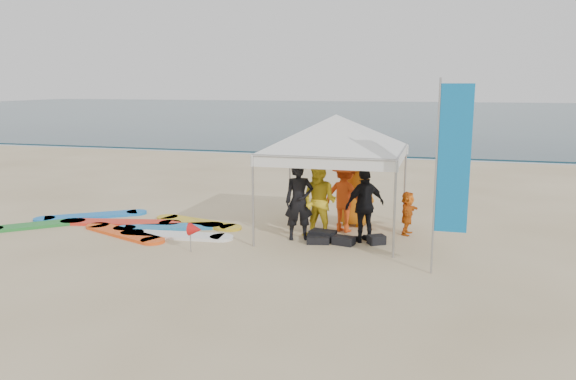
{
  "coord_description": "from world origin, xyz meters",
  "views": [
    {
      "loc": [
        4.05,
        -8.97,
        3.48
      ],
      "look_at": [
        0.85,
        2.6,
        1.2
      ],
      "focal_mm": 35.0,
      "sensor_mm": 36.0,
      "label": 1
    }
  ],
  "objects_px": {
    "person_seated": "(407,213)",
    "canopy_tent": "(336,115)",
    "person_yellow": "(319,201)",
    "surfboard_spread": "(131,226)",
    "person_orange_b": "(354,188)",
    "marker_pennant": "(195,230)",
    "person_black_b": "(365,205)",
    "feather_flag": "(452,162)",
    "person_black_a": "(299,201)",
    "person_orange_a": "(345,196)"
  },
  "relations": [
    {
      "from": "person_black_b",
      "to": "marker_pennant",
      "type": "distance_m",
      "value": 3.74
    },
    {
      "from": "person_black_a",
      "to": "feather_flag",
      "type": "bearing_deg",
      "value": -48.29
    },
    {
      "from": "canopy_tent",
      "to": "surfboard_spread",
      "type": "relative_size",
      "value": 0.73
    },
    {
      "from": "person_seated",
      "to": "canopy_tent",
      "type": "height_order",
      "value": "canopy_tent"
    },
    {
      "from": "person_black_a",
      "to": "feather_flag",
      "type": "distance_m",
      "value": 3.8
    },
    {
      "from": "canopy_tent",
      "to": "feather_flag",
      "type": "distance_m",
      "value": 3.48
    },
    {
      "from": "person_orange_b",
      "to": "marker_pennant",
      "type": "distance_m",
      "value": 4.25
    },
    {
      "from": "person_orange_a",
      "to": "person_seated",
      "type": "height_order",
      "value": "person_orange_a"
    },
    {
      "from": "person_black_a",
      "to": "person_orange_a",
      "type": "relative_size",
      "value": 1.03
    },
    {
      "from": "person_yellow",
      "to": "surfboard_spread",
      "type": "height_order",
      "value": "person_yellow"
    },
    {
      "from": "person_seated",
      "to": "feather_flag",
      "type": "xyz_separation_m",
      "value": [
        0.89,
        -2.68,
        1.6
      ]
    },
    {
      "from": "canopy_tent",
      "to": "feather_flag",
      "type": "relative_size",
      "value": 1.18
    },
    {
      "from": "person_black_b",
      "to": "marker_pennant",
      "type": "xyz_separation_m",
      "value": [
        -3.28,
        -1.77,
        -0.34
      ]
    },
    {
      "from": "person_black_a",
      "to": "canopy_tent",
      "type": "height_order",
      "value": "canopy_tent"
    },
    {
      "from": "person_orange_a",
      "to": "canopy_tent",
      "type": "distance_m",
      "value": 1.96
    },
    {
      "from": "person_orange_a",
      "to": "marker_pennant",
      "type": "relative_size",
      "value": 2.69
    },
    {
      "from": "person_orange_a",
      "to": "canopy_tent",
      "type": "xyz_separation_m",
      "value": [
        -0.18,
        -0.3,
        1.93
      ]
    },
    {
      "from": "canopy_tent",
      "to": "surfboard_spread",
      "type": "xyz_separation_m",
      "value": [
        -4.96,
        -0.73,
        -2.75
      ]
    },
    {
      "from": "person_orange_b",
      "to": "marker_pennant",
      "type": "height_order",
      "value": "person_orange_b"
    },
    {
      "from": "person_black_b",
      "to": "marker_pennant",
      "type": "height_order",
      "value": "person_black_b"
    },
    {
      "from": "canopy_tent",
      "to": "surfboard_spread",
      "type": "distance_m",
      "value": 5.72
    },
    {
      "from": "canopy_tent",
      "to": "person_yellow",
      "type": "bearing_deg",
      "value": -116.19
    },
    {
      "from": "canopy_tent",
      "to": "marker_pennant",
      "type": "height_order",
      "value": "canopy_tent"
    },
    {
      "from": "person_seated",
      "to": "feather_flag",
      "type": "distance_m",
      "value": 3.25
    },
    {
      "from": "marker_pennant",
      "to": "person_black_b",
      "type": "bearing_deg",
      "value": 28.4
    },
    {
      "from": "surfboard_spread",
      "to": "person_black_b",
      "type": "bearing_deg",
      "value": 2.55
    },
    {
      "from": "feather_flag",
      "to": "surfboard_spread",
      "type": "xyz_separation_m",
      "value": [
        -7.5,
        1.56,
        -2.08
      ]
    },
    {
      "from": "person_orange_a",
      "to": "person_black_a",
      "type": "bearing_deg",
      "value": 65.93
    },
    {
      "from": "person_orange_b",
      "to": "surfboard_spread",
      "type": "distance_m",
      "value": 5.6
    },
    {
      "from": "person_black_a",
      "to": "person_orange_a",
      "type": "distance_m",
      "value": 1.31
    },
    {
      "from": "person_black_a",
      "to": "feather_flag",
      "type": "relative_size",
      "value": 0.49
    },
    {
      "from": "person_black_a",
      "to": "person_yellow",
      "type": "distance_m",
      "value": 0.46
    },
    {
      "from": "person_yellow",
      "to": "person_seated",
      "type": "bearing_deg",
      "value": 39.62
    },
    {
      "from": "person_orange_a",
      "to": "surfboard_spread",
      "type": "height_order",
      "value": "person_orange_a"
    },
    {
      "from": "person_orange_b",
      "to": "canopy_tent",
      "type": "height_order",
      "value": "canopy_tent"
    },
    {
      "from": "person_orange_a",
      "to": "marker_pennant",
      "type": "bearing_deg",
      "value": 60.88
    },
    {
      "from": "person_seated",
      "to": "person_black_a",
      "type": "bearing_deg",
      "value": 123.59
    },
    {
      "from": "person_black_b",
      "to": "feather_flag",
      "type": "height_order",
      "value": "feather_flag"
    },
    {
      "from": "person_black_b",
      "to": "surfboard_spread",
      "type": "bearing_deg",
      "value": -37.94
    },
    {
      "from": "canopy_tent",
      "to": "marker_pennant",
      "type": "distance_m",
      "value": 4.07
    },
    {
      "from": "person_black_b",
      "to": "person_seated",
      "type": "bearing_deg",
      "value": -175.97
    },
    {
      "from": "marker_pennant",
      "to": "surfboard_spread",
      "type": "xyz_separation_m",
      "value": [
        -2.44,
        1.52,
        -0.46
      ]
    },
    {
      "from": "person_seated",
      "to": "canopy_tent",
      "type": "distance_m",
      "value": 2.83
    },
    {
      "from": "marker_pennant",
      "to": "person_seated",
      "type": "bearing_deg",
      "value": 32.4
    },
    {
      "from": "feather_flag",
      "to": "person_black_a",
      "type": "bearing_deg",
      "value": 153.64
    },
    {
      "from": "person_yellow",
      "to": "person_orange_b",
      "type": "xyz_separation_m",
      "value": [
        0.57,
        1.41,
        0.1
      ]
    },
    {
      "from": "canopy_tent",
      "to": "person_orange_b",
      "type": "bearing_deg",
      "value": 70.19
    },
    {
      "from": "surfboard_spread",
      "to": "person_orange_b",
      "type": "bearing_deg",
      "value": 17.0
    },
    {
      "from": "canopy_tent",
      "to": "person_black_a",
      "type": "bearing_deg",
      "value": -135.22
    },
    {
      "from": "person_black_b",
      "to": "feather_flag",
      "type": "xyz_separation_m",
      "value": [
        1.77,
        -1.81,
        1.28
      ]
    }
  ]
}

